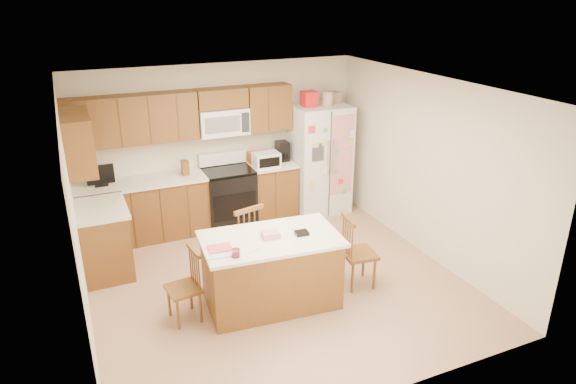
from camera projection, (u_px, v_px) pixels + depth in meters
name	position (u px, v px, depth m)	size (l,w,h in m)	color
ground	(275.00, 281.00, 6.65)	(4.50, 4.50, 0.00)	#A07957
room_shell	(274.00, 177.00, 6.12)	(4.60, 4.60, 2.52)	beige
cabinetry	(166.00, 181.00, 7.47)	(3.36, 1.56, 2.15)	brown
stove	(228.00, 196.00, 8.12)	(0.76, 0.65, 1.13)	black
refrigerator	(319.00, 158.00, 8.49)	(0.90, 0.79, 2.04)	white
island	(271.00, 270.00, 6.04)	(1.66, 1.06, 0.96)	brown
windsor_chair_left	(185.00, 288.00, 5.75)	(0.40, 0.41, 0.86)	brown
windsor_chair_back	(244.00, 243.00, 6.60)	(0.53, 0.52, 1.03)	brown
windsor_chair_right	(357.00, 253.00, 6.41)	(0.44, 0.46, 0.95)	brown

